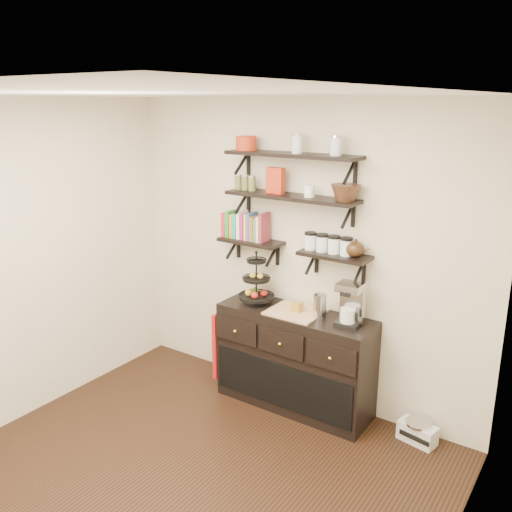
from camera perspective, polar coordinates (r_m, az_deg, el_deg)
The scene contains 23 objects.
floor at distance 4.20m, azimuth -9.17°, elevation -23.59°, with size 3.50×3.50×0.00m, color black.
ceiling at distance 3.25m, azimuth -11.35°, elevation 16.38°, with size 3.50×3.50×0.02m, color white.
back_wall at distance 4.83m, azimuth 4.41°, elevation 0.19°, with size 3.50×0.02×2.70m, color silver.
left_wall at distance 4.83m, azimuth -25.23°, elevation -1.32°, with size 0.02×3.50×2.70m, color silver.
right_wall at distance 2.70m, azimuth 18.59°, elevation -14.02°, with size 0.02×3.50×2.70m, color silver.
shelf_top at distance 4.56m, azimuth 3.81°, elevation 10.55°, with size 1.20×0.27×0.23m.
shelf_mid at distance 4.60m, azimuth 3.73°, elevation 6.20°, with size 1.20×0.27×0.23m.
shelf_low_left at distance 4.93m, azimuth -0.49°, elevation 1.50°, with size 0.60×0.25×0.23m.
shelf_low_right at distance 4.52m, azimuth 8.29°, elevation -0.01°, with size 0.60×0.25×0.23m.
cookbooks at distance 4.93m, azimuth -1.02°, elevation 3.13°, with size 0.43×0.15×0.26m.
glass_canisters at distance 4.52m, azimuth 7.59°, elevation 1.17°, with size 0.43×0.10×0.13m.
sideboard at distance 4.91m, azimuth 4.09°, elevation -10.80°, with size 1.40×0.50×0.92m.
fruit_stand at distance 4.87m, azimuth 0.08°, elevation -3.18°, with size 0.32×0.32×0.47m.
candle at distance 4.70m, azimuth 4.34°, elevation -5.34°, with size 0.08×0.08×0.08m, color olive.
coffee_maker at distance 4.47m, azimuth 9.92°, elevation -5.06°, with size 0.20×0.20×0.36m.
thermal_carafe at distance 4.56m, azimuth 6.74°, elevation -5.36°, with size 0.11×0.11×0.22m, color silver.
apron at distance 5.20m, azimuth -3.53°, elevation -9.13°, with size 0.04×0.27×0.64m, color maroon.
radio at distance 4.78m, azimuth 16.63°, elevation -17.34°, with size 0.32×0.24×0.18m.
recipe_box at distance 4.66m, azimuth 2.03°, elevation 7.95°, with size 0.16×0.06×0.22m, color #AB2E13.
walnut_bowl at distance 4.36m, azimuth 9.42°, elevation 6.58°, with size 0.24×0.24×0.13m, color black, non-canonical shape.
ramekins at distance 4.50m, azimuth 5.66°, elevation 6.80°, with size 0.09×0.09×0.10m, color white.
teapot at distance 4.42m, azimuth 10.42°, elevation 0.85°, with size 0.20×0.15×0.15m, color #321E0F, non-canonical shape.
red_pot at distance 4.80m, azimuth -1.05°, elevation 11.79°, with size 0.18×0.18×0.12m, color #AB2E13.
Camera 1 is at (2.30, -2.29, 2.66)m, focal length 38.00 mm.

